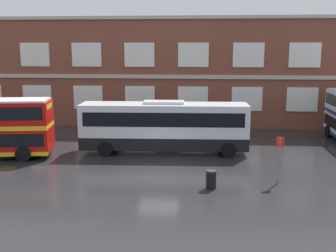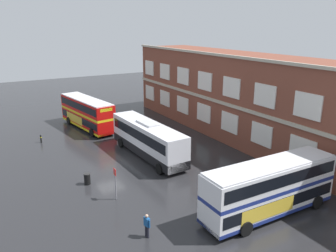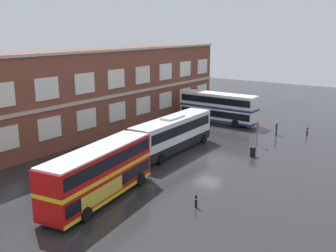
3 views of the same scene
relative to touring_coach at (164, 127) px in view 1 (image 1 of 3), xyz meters
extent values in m
plane|color=#232326|center=(0.07, -2.41, -1.91)|extent=(120.00, 120.00, 0.00)
cube|color=brown|center=(1.82, 13.59, 3.13)|extent=(45.23, 8.00, 10.09)
cube|color=#B2A893|center=(1.82, 9.51, 2.93)|extent=(45.23, 0.16, 0.36)
cube|color=#B2A893|center=(1.82, 9.54, 8.33)|extent=(45.23, 0.28, 0.30)
cube|color=silver|center=(-13.26, 9.53, 0.91)|extent=(2.81, 0.12, 2.22)
cube|color=silver|center=(-8.24, 9.53, 0.91)|extent=(2.81, 0.12, 2.22)
cube|color=silver|center=(-3.21, 9.53, 0.91)|extent=(2.81, 0.12, 2.22)
cube|color=silver|center=(1.82, 9.53, 0.91)|extent=(2.81, 0.12, 2.22)
cube|color=silver|center=(6.84, 9.53, 0.91)|extent=(2.81, 0.12, 2.22)
cube|color=silver|center=(11.87, 9.53, 0.91)|extent=(2.81, 0.12, 2.22)
cube|color=silver|center=(-13.26, 9.53, 4.95)|extent=(2.81, 0.12, 2.22)
cube|color=silver|center=(-8.24, 9.53, 4.95)|extent=(2.81, 0.12, 2.22)
cube|color=silver|center=(-3.21, 9.53, 4.95)|extent=(2.81, 0.12, 2.22)
cube|color=silver|center=(1.82, 9.53, 4.95)|extent=(2.81, 0.12, 2.22)
cube|color=silver|center=(6.84, 9.53, 4.95)|extent=(2.81, 0.12, 2.22)
cube|color=silver|center=(11.87, 9.53, 4.95)|extent=(2.81, 0.12, 2.22)
cube|color=yellow|center=(-7.85, -1.69, 1.69)|extent=(0.32, 1.65, 0.40)
cylinder|color=black|center=(-9.25, -3.20, -1.39)|extent=(1.08, 0.48, 1.04)
cylinder|color=black|center=(-9.65, -0.68, -1.39)|extent=(1.08, 0.48, 1.04)
cylinder|color=black|center=(13.51, 6.46, -1.39)|extent=(0.33, 1.04, 1.04)
cube|color=silver|center=(0.00, 0.00, 0.09)|extent=(12.10, 3.06, 3.20)
cube|color=black|center=(0.00, 0.00, 0.73)|extent=(11.38, 3.07, 1.00)
cube|color=black|center=(0.00, 0.00, -1.06)|extent=(12.10, 3.08, 0.90)
cube|color=silver|center=(0.00, 0.00, 1.79)|extent=(2.93, 1.40, 0.20)
cylinder|color=black|center=(4.61, -1.08, -1.39)|extent=(1.05, 0.36, 1.04)
cylinder|color=black|center=(4.50, 1.47, -1.39)|extent=(1.05, 0.36, 1.04)
cylinder|color=black|center=(-4.02, -1.45, -1.39)|extent=(1.05, 0.36, 1.04)
cylinder|color=black|center=(-4.13, 1.10, -1.39)|extent=(1.05, 0.36, 1.04)
cylinder|color=slate|center=(7.11, -6.44, -0.56)|extent=(0.10, 0.10, 2.70)
cube|color=red|center=(7.11, -6.46, 0.51)|extent=(0.44, 0.04, 0.56)
cylinder|color=black|center=(3.30, -7.65, -1.44)|extent=(0.56, 0.56, 0.95)
cylinder|color=black|center=(3.30, -7.65, -0.92)|extent=(0.60, 0.60, 0.08)
camera|label=1|loc=(2.82, -29.62, 5.78)|focal=44.76mm
camera|label=2|loc=(30.44, -14.97, 11.72)|focal=36.16mm
camera|label=3|loc=(-32.78, -22.89, 10.66)|focal=42.05mm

